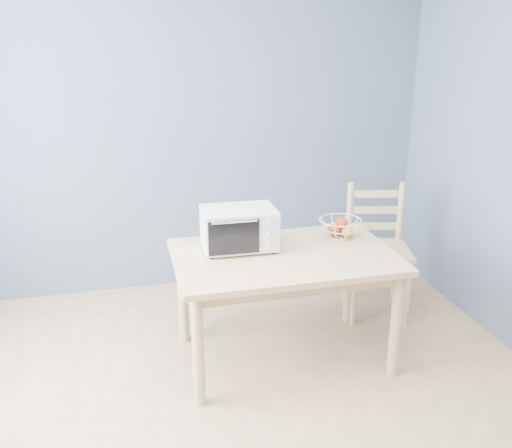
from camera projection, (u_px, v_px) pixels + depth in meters
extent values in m
cube|color=slate|center=(185.00, 134.00, 4.58)|extent=(4.00, 0.01, 2.60)
cube|color=tan|center=(284.00, 257.00, 3.63)|extent=(1.40, 0.90, 0.04)
cylinder|color=tan|center=(198.00, 351.00, 3.27)|extent=(0.07, 0.07, 0.71)
cylinder|color=tan|center=(396.00, 325.00, 3.55)|extent=(0.07, 0.07, 0.71)
cylinder|color=tan|center=(183.00, 295.00, 3.95)|extent=(0.07, 0.07, 0.71)
cylinder|color=tan|center=(349.00, 277.00, 4.23)|extent=(0.07, 0.07, 0.71)
cube|color=silver|center=(239.00, 228.00, 3.65)|extent=(0.48, 0.32, 0.26)
cube|color=black|center=(229.00, 229.00, 3.64)|extent=(0.31, 0.28, 0.20)
cube|color=black|center=(234.00, 238.00, 3.49)|extent=(0.32, 0.02, 0.22)
cylinder|color=silver|center=(234.00, 222.00, 3.44)|extent=(0.28, 0.02, 0.01)
cube|color=silver|center=(270.00, 234.00, 3.54)|extent=(0.13, 0.01, 0.24)
cylinder|color=black|center=(212.00, 257.00, 3.55)|extent=(0.02, 0.02, 0.02)
cylinder|color=black|center=(273.00, 252.00, 3.63)|extent=(0.02, 0.02, 0.02)
cylinder|color=black|center=(206.00, 244.00, 3.77)|extent=(0.02, 0.02, 0.02)
cylinder|color=black|center=(265.00, 239.00, 3.85)|extent=(0.02, 0.02, 0.02)
cylinder|color=silver|center=(270.00, 224.00, 3.51)|extent=(0.05, 0.02, 0.05)
cylinder|color=silver|center=(270.00, 235.00, 3.53)|extent=(0.05, 0.02, 0.05)
cylinder|color=silver|center=(270.00, 246.00, 3.56)|extent=(0.05, 0.02, 0.05)
torus|color=silver|center=(340.00, 220.00, 3.85)|extent=(0.32, 0.32, 0.01)
torus|color=silver|center=(340.00, 228.00, 3.87)|extent=(0.25, 0.25, 0.01)
torus|color=silver|center=(339.00, 237.00, 3.89)|extent=(0.15, 0.15, 0.01)
sphere|color=#B52018|center=(334.00, 231.00, 3.88)|extent=(0.09, 0.09, 0.09)
sphere|color=orange|center=(347.00, 232.00, 3.87)|extent=(0.09, 0.09, 0.09)
sphere|color=tan|center=(337.00, 228.00, 3.93)|extent=(0.08, 0.08, 0.08)
sphere|color=#B52018|center=(342.00, 223.00, 3.86)|extent=(0.08, 0.08, 0.08)
cube|color=tan|center=(378.00, 250.00, 4.32)|extent=(0.56, 0.56, 0.03)
cylinder|color=tan|center=(354.00, 294.00, 4.21)|extent=(0.05, 0.05, 0.50)
cylinder|color=tan|center=(408.00, 294.00, 4.22)|extent=(0.05, 0.05, 0.50)
cylinder|color=tan|center=(346.00, 272.00, 4.59)|extent=(0.05, 0.05, 0.50)
cylinder|color=tan|center=(395.00, 272.00, 4.59)|extent=(0.05, 0.05, 0.50)
cylinder|color=tan|center=(350.00, 213.00, 4.43)|extent=(0.05, 0.05, 0.50)
cylinder|color=tan|center=(400.00, 213.00, 4.43)|extent=(0.05, 0.05, 0.50)
cube|color=tan|center=(374.00, 226.00, 4.46)|extent=(0.39, 0.11, 0.06)
cube|color=tan|center=(375.00, 210.00, 4.42)|extent=(0.39, 0.11, 0.06)
cube|color=tan|center=(376.00, 194.00, 4.37)|extent=(0.39, 0.11, 0.06)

